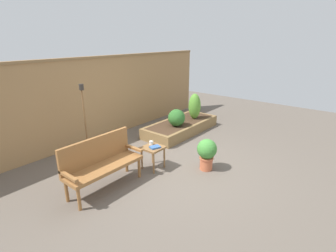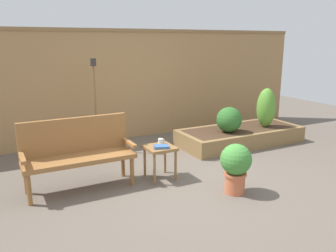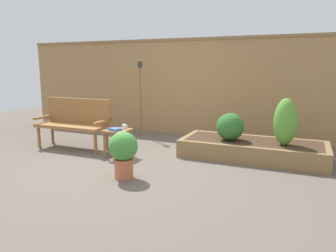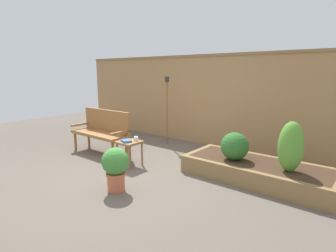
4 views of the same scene
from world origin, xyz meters
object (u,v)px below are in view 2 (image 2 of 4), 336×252
object	(u,v)px
side_table	(160,152)
garden_bench	(77,148)
potted_boxwood	(236,165)
tiki_torch	(94,88)
cup_on_table	(161,141)
shrub_near_bench	(229,120)
shrub_far_corner	(266,108)
book_on_table	(161,147)

from	to	relation	value
side_table	garden_bench	bearing A→B (deg)	167.76
potted_boxwood	tiki_torch	world-z (taller)	tiki_torch
cup_on_table	shrub_near_bench	xyz separation A→B (m)	(1.70, 0.63, 0.01)
potted_boxwood	shrub_far_corner	world-z (taller)	shrub_far_corner
tiki_torch	cup_on_table	bearing A→B (deg)	-71.71
shrub_far_corner	garden_bench	bearing A→B (deg)	-172.40
shrub_near_bench	tiki_torch	distance (m)	2.47
book_on_table	shrub_far_corner	bearing A→B (deg)	36.91
garden_bench	shrub_near_bench	world-z (taller)	garden_bench
shrub_far_corner	cup_on_table	bearing A→B (deg)	-166.24
side_table	shrub_far_corner	size ratio (longest dim) A/B	0.64
side_table	shrub_far_corner	distance (m)	2.76
shrub_near_bench	shrub_far_corner	xyz separation A→B (m)	(0.88, 0.00, 0.14)
garden_bench	tiki_torch	distance (m)	1.67
garden_bench	cup_on_table	xyz separation A→B (m)	(1.17, -0.13, -0.03)
book_on_table	tiki_torch	distance (m)	1.89
shrub_near_bench	side_table	bearing A→B (deg)	-157.31
potted_boxwood	shrub_far_corner	xyz separation A→B (m)	(2.00, 1.63, 0.29)
garden_bench	book_on_table	size ratio (longest dim) A/B	7.05
cup_on_table	potted_boxwood	world-z (taller)	potted_boxwood
cup_on_table	shrub_far_corner	world-z (taller)	shrub_far_corner
cup_on_table	tiki_torch	world-z (taller)	tiki_torch
garden_bench	potted_boxwood	bearing A→B (deg)	-32.70
book_on_table	shrub_near_bench	size ratio (longest dim) A/B	0.44
garden_bench	shrub_near_bench	xyz separation A→B (m)	(2.87, 0.50, -0.01)
book_on_table	shrub_far_corner	size ratio (longest dim) A/B	0.27
cup_on_table	tiki_torch	xyz separation A→B (m)	(-0.51, 1.55, 0.61)
garden_bench	cup_on_table	world-z (taller)	garden_bench
book_on_table	shrub_far_corner	world-z (taller)	shrub_far_corner
garden_bench	book_on_table	distance (m)	1.14
potted_boxwood	tiki_torch	xyz separation A→B (m)	(-1.09, 2.54, 0.75)
tiki_torch	side_table	bearing A→B (deg)	-75.01
book_on_table	tiki_torch	xyz separation A→B (m)	(-0.43, 1.72, 0.64)
potted_boxwood	book_on_table	bearing A→B (deg)	128.92
garden_bench	shrub_far_corner	xyz separation A→B (m)	(3.75, 0.50, 0.13)
cup_on_table	shrub_far_corner	size ratio (longest dim) A/B	0.14
garden_bench	shrub_near_bench	bearing A→B (deg)	9.88
side_table	shrub_near_bench	bearing A→B (deg)	22.69
garden_bench	side_table	world-z (taller)	garden_bench
side_table	book_on_table	bearing A→B (deg)	-99.11
cup_on_table	shrub_near_bench	bearing A→B (deg)	20.36
garden_bench	book_on_table	bearing A→B (deg)	-15.70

